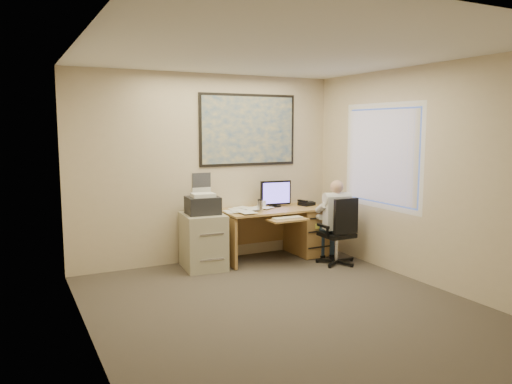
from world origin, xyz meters
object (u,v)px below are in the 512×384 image
filing_cabinet (203,236)px  person (336,222)px  desk (293,227)px  office_chair (338,245)px

filing_cabinet → person: size_ratio=0.88×
desk → office_chair: desk is taller
desk → person: person is taller
filing_cabinet → office_chair: (1.78, -0.69, -0.17)m
desk → filing_cabinet: bearing=-178.5°
desk → filing_cabinet: size_ratio=1.52×
filing_cabinet → person: (1.78, -0.62, 0.15)m
person → office_chair: bearing=-77.6°
office_chair → desk: bearing=114.0°
filing_cabinet → office_chair: filing_cabinet is taller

